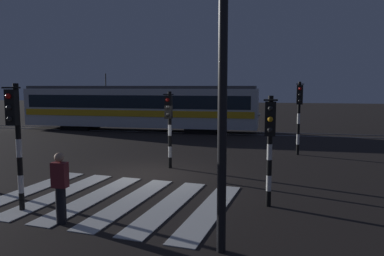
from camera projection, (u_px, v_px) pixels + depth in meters
name	position (u px, v px, depth m)	size (l,w,h in m)	color
ground_plane	(147.00, 175.00, 13.59)	(120.00, 120.00, 0.00)	black
rail_near	(204.00, 133.00, 25.25)	(80.00, 0.12, 0.03)	#59595E
rail_far	(208.00, 131.00, 26.64)	(80.00, 0.12, 0.03)	#59595E
crosswalk_zebra	(112.00, 199.00, 10.64)	(7.04, 5.43, 0.02)	silver
traffic_light_median_centre	(169.00, 118.00, 14.42)	(0.36, 0.42, 3.04)	black
traffic_light_corner_far_right	(299.00, 107.00, 17.23)	(0.36, 0.42, 3.45)	black
traffic_light_kerb_mid_left	(15.00, 128.00, 9.39)	(0.36, 0.42, 3.33)	black
traffic_light_corner_near_right	(270.00, 135.00, 9.75)	(0.36, 0.42, 3.00)	black
tram	(139.00, 107.00, 26.77)	(17.20, 2.58, 4.15)	silver
pedestrian_waiting_at_kerb	(60.00, 187.00, 8.72)	(0.36, 0.24, 1.71)	black
bollard_island_edge	(220.00, 166.00, 12.44)	(0.12, 0.12, 1.11)	black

